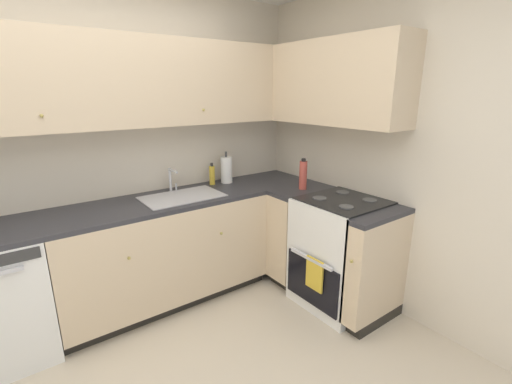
{
  "coord_description": "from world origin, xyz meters",
  "views": [
    {
      "loc": [
        -0.54,
        -1.39,
        1.76
      ],
      "look_at": [
        0.99,
        0.69,
        1.01
      ],
      "focal_mm": 24.67,
      "sensor_mm": 36.0,
      "label": 1
    }
  ],
  "objects_px": {
    "soap_bottle": "(212,175)",
    "paper_towel_roll": "(226,170)",
    "oil_bottle": "(303,175)",
    "oven_range": "(340,252)"
  },
  "relations": [
    {
      "from": "oven_range",
      "to": "soap_bottle",
      "type": "height_order",
      "value": "soap_bottle"
    },
    {
      "from": "soap_bottle",
      "to": "oil_bottle",
      "type": "xyz_separation_m",
      "value": [
        0.57,
        -0.62,
        0.04
      ]
    },
    {
      "from": "oven_range",
      "to": "soap_bottle",
      "type": "relative_size",
      "value": 5.18
    },
    {
      "from": "soap_bottle",
      "to": "oil_bottle",
      "type": "distance_m",
      "value": 0.84
    },
    {
      "from": "paper_towel_roll",
      "to": "oil_bottle",
      "type": "height_order",
      "value": "paper_towel_roll"
    },
    {
      "from": "soap_bottle",
      "to": "paper_towel_roll",
      "type": "xyz_separation_m",
      "value": [
        0.15,
        -0.02,
        0.03
      ]
    },
    {
      "from": "paper_towel_roll",
      "to": "oven_range",
      "type": "bearing_deg",
      "value": -67.17
    },
    {
      "from": "soap_bottle",
      "to": "paper_towel_roll",
      "type": "distance_m",
      "value": 0.15
    },
    {
      "from": "soap_bottle",
      "to": "oven_range",
      "type": "bearing_deg",
      "value": -61.25
    },
    {
      "from": "oil_bottle",
      "to": "soap_bottle",
      "type": "bearing_deg",
      "value": 132.79
    }
  ]
}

